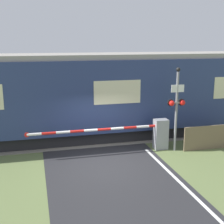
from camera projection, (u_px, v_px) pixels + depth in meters
name	position (u px, v px, depth m)	size (l,w,h in m)	color
ground_plane	(105.00, 163.00, 12.57)	(80.00, 80.00, 0.00)	#5B6B3D
track_bed	(90.00, 137.00, 15.81)	(36.00, 3.20, 0.13)	slate
train	(110.00, 95.00, 15.58)	(21.86, 2.96, 4.19)	black
crossing_barrier	(151.00, 133.00, 13.92)	(6.22, 0.44, 1.37)	gray
signal_post	(177.00, 104.00, 13.50)	(0.80, 0.26, 3.70)	gray
roadside_fence	(218.00, 137.00, 14.14)	(3.40, 0.06, 1.10)	#726047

